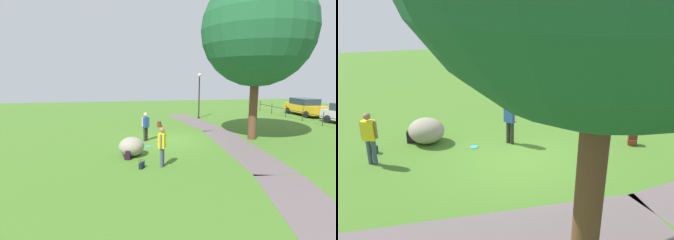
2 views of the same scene
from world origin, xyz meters
TOP-DOWN VIEW (x-y plane):
  - ground_plane at (0.00, 0.00)m, footprint 48.00×48.00m
  - footpath_segment_near at (-6.04, 2.87)m, footprint 8.17×2.88m
  - footpath_segment_mid at (1.92, 3.10)m, footprint 8.11×2.42m
  - large_shade_tree at (0.50, 4.58)m, footprint 6.05×6.05m
  - lamp_post at (-7.28, 3.76)m, footprint 0.28×0.28m
  - lawn_boulder at (2.57, -2.36)m, footprint 1.62×1.58m
  - woman_with_handbag at (4.25, -1.21)m, footprint 0.48×0.37m
  - man_near_boulder at (-0.11, -1.46)m, footprint 0.41×0.44m
  - handbag_on_grass at (4.30, -2.03)m, footprint 0.37×0.37m
  - backpack_by_boulder at (3.08, -2.53)m, footprint 0.32×0.31m
  - spare_backpack_on_lawn at (-3.98, -0.13)m, footprint 0.34×0.34m
  - frisbee_on_grass at (1.14, -1.48)m, footprint 0.27×0.27m
  - parked_suv_orange at (-7.19, 13.87)m, footprint 4.45×2.04m

SIDE VIEW (x-z plane):
  - ground_plane at x=0.00m, z-range 0.00..0.00m
  - footpath_segment_near at x=-6.04m, z-range 0.00..0.01m
  - footpath_segment_mid at x=1.92m, z-range 0.00..0.01m
  - frisbee_on_grass at x=1.14m, z-range 0.00..0.02m
  - handbag_on_grass at x=4.30m, z-range -0.01..0.29m
  - backpack_by_boulder at x=3.08m, z-range -0.01..0.39m
  - spare_backpack_on_lawn at x=-3.98m, z-range -0.01..0.39m
  - lawn_boulder at x=2.57m, z-range 0.00..0.86m
  - parked_suv_orange at x=-7.19m, z-range 0.03..1.59m
  - man_near_boulder at x=-0.11m, z-range 0.12..1.70m
  - woman_with_handbag at x=4.25m, z-range 0.12..1.72m
  - lamp_post at x=-7.28m, z-range 0.43..4.24m
  - large_shade_tree at x=0.50m, z-range 1.47..10.50m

